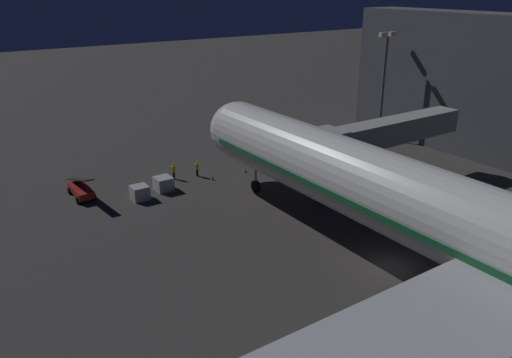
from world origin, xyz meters
TOP-DOWN VIEW (x-y plane):
  - ground_plane at (0.00, 0.00)m, footprint 320.00×320.00m
  - jet_bridge at (-11.15, -12.66)m, footprint 20.60×3.40m
  - apron_floodlight_mast at (-25.50, -25.27)m, footprint 2.90×0.50m
  - belt_loader at (15.91, -27.88)m, footprint 1.96×7.52m
  - baggage_container_near_belt at (11.10, -23.83)m, footprint 1.68×1.64m
  - baggage_container_mid_row at (8.04, -24.77)m, footprint 1.74×1.87m
  - ground_crew_by_belt_loader at (5.68, -27.17)m, footprint 0.40×0.40m
  - ground_crew_marshaller_fwd at (3.07, -26.45)m, footprint 0.40×0.40m
  - traffic_cone_nose_port at (-2.20, -24.46)m, footprint 0.36×0.36m
  - traffic_cone_nose_starboard at (2.20, -24.46)m, footprint 0.36×0.36m

SIDE VIEW (x-z plane):
  - ground_plane at x=0.00m, z-range 0.00..0.00m
  - traffic_cone_nose_port at x=-2.20m, z-range 0.00..0.55m
  - traffic_cone_nose_starboard at x=2.20m, z-range 0.00..0.55m
  - baggage_container_near_belt at x=11.10m, z-range 0.00..1.46m
  - baggage_container_mid_row at x=8.04m, z-range 0.00..1.47m
  - belt_loader at x=15.91m, z-range -0.71..2.40m
  - ground_crew_marshaller_fwd at x=3.07m, z-range 0.09..1.90m
  - ground_crew_by_belt_loader at x=5.68m, z-range 0.09..1.94m
  - jet_bridge at x=-11.15m, z-range 2.24..9.79m
  - apron_floodlight_mast at x=-25.50m, z-range 1.38..16.14m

